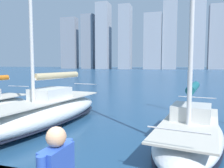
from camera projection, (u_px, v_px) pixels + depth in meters
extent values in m
cube|color=#949AA4|center=(218.00, 37.00, 148.84)|extent=(11.49, 6.83, 43.85)
cube|color=#A0A5AF|center=(199.00, 33.00, 149.53)|extent=(7.40, 7.41, 49.88)
cube|color=#999EA9|center=(170.00, 36.00, 151.16)|extent=(9.44, 6.55, 46.52)
cube|color=#999EA8|center=(153.00, 42.00, 153.48)|extent=(12.16, 7.68, 38.94)
cube|color=#989DA7|center=(125.00, 38.00, 157.62)|extent=(8.21, 10.94, 45.39)
cube|color=#9AA0AA|center=(104.00, 37.00, 167.23)|extent=(9.54, 11.74, 49.50)
cube|color=gray|center=(89.00, 42.00, 176.64)|extent=(9.97, 11.83, 42.84)
cube|color=gray|center=(70.00, 43.00, 184.01)|extent=(13.22, 7.40, 42.29)
ellipsoid|color=silver|center=(190.00, 135.00, 8.06)|extent=(3.33, 6.81, 0.92)
ellipsoid|color=black|center=(189.00, 142.00, 8.09)|extent=(3.34, 6.84, 0.10)
cube|color=beige|center=(190.00, 122.00, 8.02)|extent=(2.79, 5.97, 0.06)
cube|color=silver|center=(191.00, 112.00, 8.35)|extent=(1.59, 1.64, 0.55)
cylinder|color=silver|center=(193.00, 90.00, 8.72)|extent=(0.57, 2.72, 0.12)
cylinder|color=#19606B|center=(193.00, 87.00, 8.71)|extent=(0.73, 2.54, 0.32)
cylinder|color=silver|center=(178.00, 130.00, 5.28)|extent=(1.47, 0.28, 0.04)
cylinder|color=silver|center=(197.00, 97.00, 10.62)|extent=(1.70, 0.32, 0.04)
ellipsoid|color=white|center=(44.00, 114.00, 10.71)|extent=(3.43, 9.04, 1.26)
ellipsoid|color=black|center=(44.00, 121.00, 10.74)|extent=(3.45, 9.08, 0.10)
cube|color=beige|center=(43.00, 101.00, 10.66)|extent=(2.89, 7.93, 0.06)
cube|color=silver|center=(50.00, 93.00, 11.11)|extent=(1.60, 2.11, 0.55)
cylinder|color=silver|center=(58.00, 78.00, 11.64)|extent=(0.63, 3.68, 0.12)
cylinder|color=#C6B284|center=(58.00, 75.00, 11.63)|extent=(0.79, 3.42, 0.32)
cylinder|color=silver|center=(85.00, 84.00, 14.22)|extent=(1.67, 0.27, 0.04)
cylinder|color=silver|center=(18.00, 86.00, 15.44)|extent=(1.77, 0.13, 0.04)
cylinder|color=#284CB7|center=(69.00, 163.00, 2.77)|extent=(0.10, 0.10, 0.63)
sphere|color=tan|center=(56.00, 137.00, 2.48)|extent=(0.23, 0.23, 0.23)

